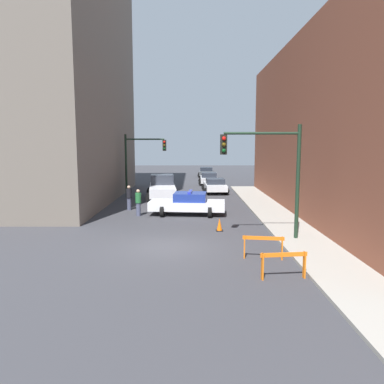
{
  "coord_description": "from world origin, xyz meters",
  "views": [
    {
      "loc": [
        1.08,
        -15.79,
        4.49
      ],
      "look_at": [
        1.01,
        7.56,
        1.42
      ],
      "focal_mm": 35.0,
      "sensor_mm": 36.0,
      "label": 1
    }
  ],
  "objects_px": {
    "parked_car_far": "(207,172)",
    "pedestrian_corner": "(130,197)",
    "police_car": "(189,203)",
    "pedestrian_crossing": "(139,202)",
    "white_truck": "(163,188)",
    "barrier_front": "(285,261)",
    "parked_car_near": "(216,185)",
    "parked_car_mid": "(210,178)",
    "traffic_light_near": "(274,164)",
    "traffic_light_far": "(140,156)",
    "traffic_cone": "(220,225)",
    "barrier_mid": "(264,244)"
  },
  "relations": [
    {
      "from": "parked_car_far",
      "to": "pedestrian_corner",
      "type": "xyz_separation_m",
      "value": [
        -6.16,
        -24.82,
        0.19
      ]
    },
    {
      "from": "police_car",
      "to": "pedestrian_crossing",
      "type": "relative_size",
      "value": 2.91
    },
    {
      "from": "white_truck",
      "to": "barrier_front",
      "type": "distance_m",
      "value": 18.93
    },
    {
      "from": "parked_car_near",
      "to": "parked_car_mid",
      "type": "height_order",
      "value": "same"
    },
    {
      "from": "traffic_light_near",
      "to": "traffic_light_far",
      "type": "relative_size",
      "value": 1.0
    },
    {
      "from": "parked_car_far",
      "to": "pedestrian_crossing",
      "type": "height_order",
      "value": "pedestrian_crossing"
    },
    {
      "from": "barrier_front",
      "to": "traffic_cone",
      "type": "xyz_separation_m",
      "value": [
        -1.62,
        6.86,
        -0.3
      ]
    },
    {
      "from": "barrier_front",
      "to": "police_car",
      "type": "bearing_deg",
      "value": 106.34
    },
    {
      "from": "white_truck",
      "to": "pedestrian_crossing",
      "type": "height_order",
      "value": "white_truck"
    },
    {
      "from": "pedestrian_crossing",
      "to": "traffic_cone",
      "type": "distance_m",
      "value": 6.22
    },
    {
      "from": "traffic_light_near",
      "to": "traffic_light_far",
      "type": "xyz_separation_m",
      "value": [
        -8.03,
        14.1,
        -0.13
      ]
    },
    {
      "from": "white_truck",
      "to": "barrier_front",
      "type": "relative_size",
      "value": 3.49
    },
    {
      "from": "police_car",
      "to": "barrier_front",
      "type": "xyz_separation_m",
      "value": [
        3.29,
        -11.23,
        -0.11
      ]
    },
    {
      "from": "parked_car_near",
      "to": "barrier_front",
      "type": "height_order",
      "value": "parked_car_near"
    },
    {
      "from": "parked_car_mid",
      "to": "traffic_cone",
      "type": "relative_size",
      "value": 6.58
    },
    {
      "from": "parked_car_mid",
      "to": "pedestrian_crossing",
      "type": "height_order",
      "value": "pedestrian_crossing"
    },
    {
      "from": "parked_car_near",
      "to": "traffic_light_far",
      "type": "bearing_deg",
      "value": -159.59
    },
    {
      "from": "white_truck",
      "to": "traffic_cone",
      "type": "height_order",
      "value": "white_truck"
    },
    {
      "from": "traffic_light_far",
      "to": "white_truck",
      "type": "xyz_separation_m",
      "value": [
        1.97,
        -0.94,
        -2.49
      ]
    },
    {
      "from": "parked_car_mid",
      "to": "traffic_cone",
      "type": "height_order",
      "value": "parked_car_mid"
    },
    {
      "from": "white_truck",
      "to": "parked_car_far",
      "type": "xyz_separation_m",
      "value": [
        4.32,
        19.61,
        -0.23
      ]
    },
    {
      "from": "parked_car_near",
      "to": "barrier_front",
      "type": "relative_size",
      "value": 2.74
    },
    {
      "from": "police_car",
      "to": "barrier_mid",
      "type": "bearing_deg",
      "value": -156.87
    },
    {
      "from": "traffic_light_far",
      "to": "police_car",
      "type": "height_order",
      "value": "traffic_light_far"
    },
    {
      "from": "police_car",
      "to": "parked_car_mid",
      "type": "bearing_deg",
      "value": -2.25
    },
    {
      "from": "traffic_light_near",
      "to": "pedestrian_crossing",
      "type": "xyz_separation_m",
      "value": [
        -6.98,
        5.88,
        -2.67
      ]
    },
    {
      "from": "police_car",
      "to": "parked_car_near",
      "type": "height_order",
      "value": "police_car"
    },
    {
      "from": "barrier_front",
      "to": "parked_car_mid",
      "type": "bearing_deg",
      "value": 92.41
    },
    {
      "from": "pedestrian_crossing",
      "to": "barrier_mid",
      "type": "height_order",
      "value": "pedestrian_crossing"
    },
    {
      "from": "police_car",
      "to": "parked_car_near",
      "type": "relative_size",
      "value": 1.11
    },
    {
      "from": "barrier_front",
      "to": "barrier_mid",
      "type": "relative_size",
      "value": 1.0
    },
    {
      "from": "police_car",
      "to": "barrier_mid",
      "type": "xyz_separation_m",
      "value": [
        3.03,
        -9.07,
        -0.11
      ]
    },
    {
      "from": "police_car",
      "to": "barrier_mid",
      "type": "relative_size",
      "value": 3.04
    },
    {
      "from": "parked_car_mid",
      "to": "barrier_front",
      "type": "distance_m",
      "value": 28.53
    },
    {
      "from": "traffic_light_near",
      "to": "traffic_cone",
      "type": "xyz_separation_m",
      "value": [
        -2.24,
        1.88,
        -3.21
      ]
    },
    {
      "from": "white_truck",
      "to": "pedestrian_corner",
      "type": "relative_size",
      "value": 3.35
    },
    {
      "from": "parked_car_far",
      "to": "barrier_mid",
      "type": "xyz_separation_m",
      "value": [
        0.86,
        -35.58,
        -0.06
      ]
    },
    {
      "from": "traffic_light_far",
      "to": "barrier_front",
      "type": "height_order",
      "value": "traffic_light_far"
    },
    {
      "from": "traffic_light_far",
      "to": "pedestrian_crossing",
      "type": "bearing_deg",
      "value": -82.68
    },
    {
      "from": "traffic_light_far",
      "to": "white_truck",
      "type": "bearing_deg",
      "value": -25.5
    },
    {
      "from": "traffic_light_near",
      "to": "white_truck",
      "type": "bearing_deg",
      "value": 114.73
    },
    {
      "from": "traffic_light_far",
      "to": "pedestrian_corner",
      "type": "bearing_deg",
      "value": -88.74
    },
    {
      "from": "parked_car_far",
      "to": "pedestrian_crossing",
      "type": "relative_size",
      "value": 2.64
    },
    {
      "from": "traffic_light_far",
      "to": "pedestrian_corner",
      "type": "distance_m",
      "value": 6.65
    },
    {
      "from": "barrier_front",
      "to": "barrier_mid",
      "type": "bearing_deg",
      "value": 97.03
    },
    {
      "from": "pedestrian_corner",
      "to": "barrier_front",
      "type": "xyz_separation_m",
      "value": [
        7.28,
        -12.93,
        -0.24
      ]
    },
    {
      "from": "parked_car_near",
      "to": "white_truck",
      "type": "bearing_deg",
      "value": -143.27
    },
    {
      "from": "traffic_light_near",
      "to": "barrier_mid",
      "type": "xyz_separation_m",
      "value": [
        -0.88,
        -2.81,
        -2.91
      ]
    },
    {
      "from": "parked_car_near",
      "to": "pedestrian_corner",
      "type": "height_order",
      "value": "pedestrian_corner"
    },
    {
      "from": "traffic_light_far",
      "to": "barrier_mid",
      "type": "bearing_deg",
      "value": -67.08
    }
  ]
}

